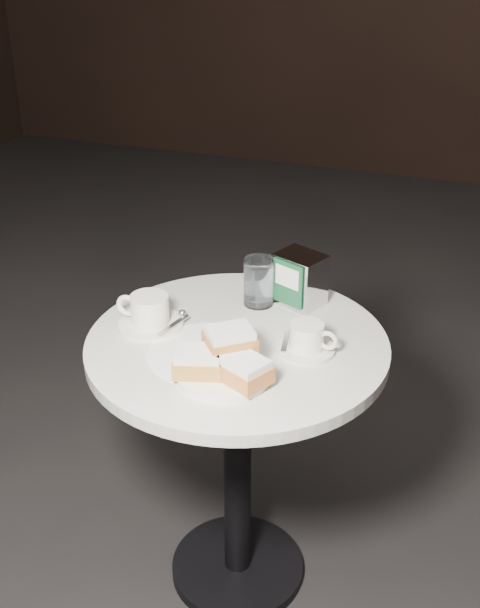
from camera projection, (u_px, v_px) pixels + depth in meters
name	position (u px, v px, depth m)	size (l,w,h in m)	color
ground	(238.00, 570.00, 2.11)	(7.00, 7.00, 0.00)	black
cafe_table	(237.00, 410.00, 1.85)	(0.70, 0.70, 0.74)	black
sugar_spill	(208.00, 353.00, 1.70)	(0.27, 0.27, 0.00)	white
beignet_plate	(224.00, 363.00, 1.60)	(0.23, 0.21, 0.10)	white
coffee_cup_left	(149.00, 313.00, 1.79)	(0.17, 0.16, 0.08)	white
coffee_cup_right	(307.00, 339.00, 1.70)	(0.14, 0.14, 0.07)	silver
water_glass_left	(259.00, 282.00, 1.88)	(0.10, 0.10, 0.12)	white
water_glass_right	(273.00, 276.00, 1.93)	(0.06, 0.06, 0.10)	white
napkin_dispenser	(300.00, 279.00, 1.88)	(0.14, 0.13, 0.13)	silver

